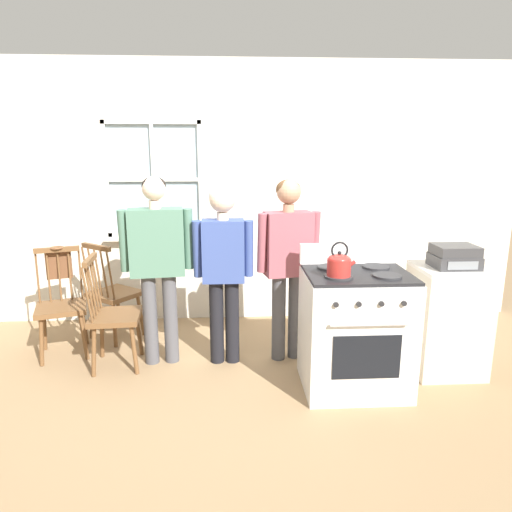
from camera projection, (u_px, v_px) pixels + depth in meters
name	position (u px, v px, depth m)	size (l,w,h in m)	color
ground_plane	(219.00, 377.00, 3.73)	(16.00, 16.00, 0.00)	#937551
wall_back	(223.00, 196.00, 4.78)	(6.40, 0.16, 2.70)	silver
chair_by_window	(61.00, 307.00, 4.06)	(0.52, 0.50, 0.96)	brown
chair_near_wall	(113.00, 294.00, 4.42)	(0.58, 0.57, 0.96)	brown
chair_center_cluster	(113.00, 317.00, 3.83)	(0.43, 0.45, 0.96)	brown
person_elderly_left	(157.00, 254.00, 3.78)	(0.61, 0.26, 1.60)	#4C4C51
person_teen_center	(223.00, 257.00, 3.80)	(0.50, 0.23, 1.53)	black
person_adult_right	(288.00, 253.00, 3.87)	(0.55, 0.29, 1.58)	#4C4C51
stove	(355.00, 329.00, 3.49)	(0.78, 0.68, 1.08)	white
kettle	(339.00, 264.00, 3.23)	(0.21, 0.17, 0.25)	red
potted_plant	(171.00, 229.00, 4.74)	(0.15, 0.15, 0.34)	#935B3D
handbag	(59.00, 263.00, 4.20)	(0.24, 0.23, 0.31)	brown
side_counter	(447.00, 320.00, 3.75)	(0.55, 0.50, 0.90)	beige
stereo	(454.00, 257.00, 3.61)	(0.34, 0.29, 0.18)	#38383A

